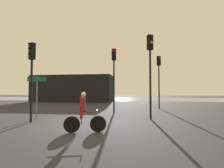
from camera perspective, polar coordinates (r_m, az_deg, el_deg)
name	(u,v)px	position (r m, az deg, el deg)	size (l,w,h in m)	color
ground_plane	(86,127)	(8.47, -8.58, -13.65)	(120.00, 120.00, 0.00)	#28282D
water_strip	(126,99)	(36.91, 4.68, -4.91)	(80.00, 16.00, 0.01)	slate
distant_building	(72,89)	(28.74, -12.79, -1.45)	(12.66, 4.00, 4.16)	black
traffic_light_near_left	(32,67)	(10.46, -24.75, 5.15)	(0.39, 0.41, 4.29)	black
traffic_light_far_right	(159,72)	(17.31, 15.06, 3.68)	(0.39, 0.41, 5.02)	black
traffic_light_near_right	(150,61)	(10.79, 12.37, 7.33)	(0.41, 0.42, 5.04)	black
traffic_light_center	(114,69)	(13.59, 0.63, 5.08)	(0.33, 0.35, 4.97)	black
direction_sign_post	(37,91)	(11.71, -23.38, -2.00)	(1.05, 0.38, 2.60)	slate
cyclist	(84,112)	(7.23, -9.28, -9.03)	(1.66, 0.58, 1.62)	black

